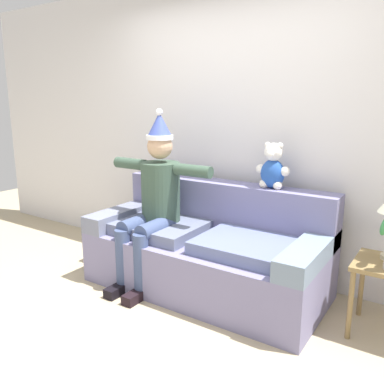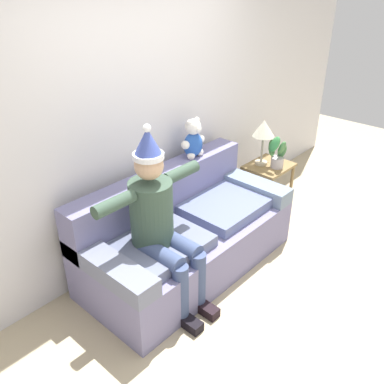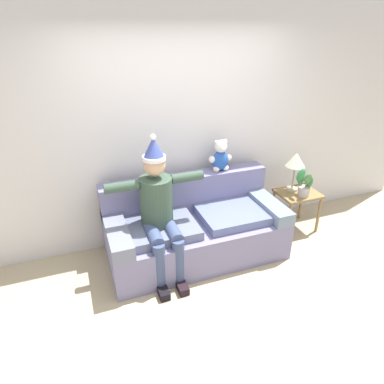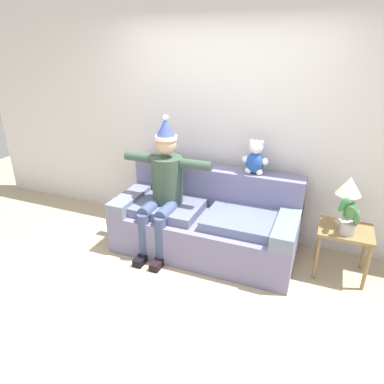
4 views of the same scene
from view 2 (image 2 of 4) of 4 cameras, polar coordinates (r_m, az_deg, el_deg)
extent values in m
plane|color=tan|center=(3.59, 11.36, -16.29)|extent=(10.00, 10.00, 0.00)
cube|color=silver|center=(3.74, -7.33, 10.45)|extent=(7.00, 0.10, 2.70)
cube|color=slate|center=(3.87, -0.43, -7.46)|extent=(1.99, 0.93, 0.45)
cube|color=slate|center=(3.84, -4.24, -0.07)|extent=(1.99, 0.24, 0.43)
cube|color=slate|center=(3.22, -11.35, -9.91)|extent=(0.22, 0.93, 0.15)
cube|color=slate|center=(4.30, 7.57, 1.00)|extent=(0.22, 0.93, 0.15)
cube|color=slate|center=(3.42, -4.96, -7.35)|extent=(0.80, 0.65, 0.10)
cube|color=slate|center=(3.98, 4.47, -1.71)|extent=(0.80, 0.65, 0.10)
cylinder|color=#374D3E|center=(3.27, -5.55, -2.74)|extent=(0.34, 0.34, 0.52)
sphere|color=tan|center=(3.08, -5.89, 3.63)|extent=(0.22, 0.22, 0.22)
cylinder|color=white|center=(3.05, -5.97, 4.94)|extent=(0.23, 0.23, 0.04)
cone|color=#3C4D9F|center=(3.01, -6.07, 6.86)|extent=(0.21, 0.21, 0.20)
sphere|color=white|center=(2.97, -6.17, 8.64)|extent=(0.06, 0.06, 0.06)
cylinder|color=#3E4C73|center=(3.24, -4.21, -8.60)|extent=(0.14, 0.40, 0.14)
cylinder|color=#3E4C73|center=(3.30, -1.55, -13.82)|extent=(0.13, 0.13, 0.55)
cube|color=black|center=(3.43, -0.48, -17.31)|extent=(0.10, 0.24, 0.08)
cylinder|color=#3E4C73|center=(3.35, -1.73, -7.08)|extent=(0.14, 0.40, 0.14)
cylinder|color=#3E4C73|center=(3.41, 0.82, -12.14)|extent=(0.13, 0.13, 0.55)
cube|color=black|center=(3.53, 1.80, -15.58)|extent=(0.10, 0.24, 0.08)
cylinder|color=#374D3E|center=(2.98, -10.54, -1.62)|extent=(0.34, 0.10, 0.10)
cylinder|color=#374D3E|center=(3.37, -1.48, 2.68)|extent=(0.34, 0.10, 0.10)
ellipsoid|color=#2550A7|center=(3.97, 0.14, 6.45)|extent=(0.20, 0.16, 0.24)
sphere|color=white|center=(3.91, 0.15, 8.90)|extent=(0.15, 0.15, 0.15)
sphere|color=white|center=(3.87, 0.81, 8.55)|extent=(0.07, 0.07, 0.07)
sphere|color=white|center=(3.85, -0.38, 9.43)|extent=(0.05, 0.05, 0.05)
sphere|color=white|center=(3.93, 0.67, 9.81)|extent=(0.05, 0.05, 0.05)
sphere|color=white|center=(3.89, -0.90, 6.43)|extent=(0.08, 0.08, 0.08)
sphere|color=white|center=(3.95, -0.12, 4.95)|extent=(0.08, 0.08, 0.08)
sphere|color=white|center=(4.03, 1.15, 7.26)|extent=(0.08, 0.08, 0.08)
sphere|color=white|center=(4.03, 1.04, 5.46)|extent=(0.08, 0.08, 0.08)
cube|color=olive|center=(4.77, 10.46, 3.48)|extent=(0.51, 0.43, 0.03)
cylinder|color=olive|center=(4.63, 10.55, -0.99)|extent=(0.04, 0.04, 0.50)
cylinder|color=olive|center=(4.98, 13.35, 0.92)|extent=(0.04, 0.04, 0.50)
cylinder|color=olive|center=(4.80, 6.90, 0.45)|extent=(0.04, 0.04, 0.50)
cylinder|color=olive|center=(5.14, 9.86, 2.20)|extent=(0.04, 0.04, 0.50)
cylinder|color=#BAAD8E|center=(4.77, 9.37, 3.96)|extent=(0.14, 0.14, 0.03)
cylinder|color=#B5AD99|center=(4.70, 9.53, 5.79)|extent=(0.02, 0.02, 0.30)
cone|color=beige|center=(4.61, 9.77, 8.54)|extent=(0.24, 0.24, 0.18)
cylinder|color=#B4ABAB|center=(4.70, 11.52, 3.99)|extent=(0.14, 0.14, 0.12)
ellipsoid|color=#407741|center=(4.69, 12.17, 5.55)|extent=(0.09, 0.17, 0.20)
ellipsoid|color=#427E40|center=(4.67, 10.82, 5.92)|extent=(0.16, 0.12, 0.21)
ellipsoid|color=#358844|center=(4.55, 11.22, 6.39)|extent=(0.13, 0.15, 0.21)
ellipsoid|color=#417840|center=(4.61, 12.18, 5.92)|extent=(0.15, 0.13, 0.21)
camera|label=1|loc=(4.10, 49.20, 5.82)|focal=37.11mm
camera|label=3|loc=(1.46, 83.00, 2.25)|focal=31.86mm
camera|label=4|loc=(3.61, 60.95, 9.94)|focal=32.30mm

